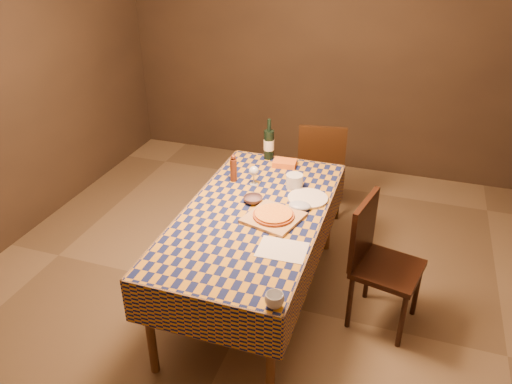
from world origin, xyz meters
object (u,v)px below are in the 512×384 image
(cutting_board, at_px, (273,218))
(white_plate, at_px, (308,198))
(bowl, at_px, (253,200))
(dining_table, at_px, (254,222))
(chair_right, at_px, (377,257))
(chair_far, at_px, (321,163))
(wine_bottle, at_px, (269,144))
(pizza, at_px, (274,215))

(cutting_board, relative_size, white_plate, 1.18)
(white_plate, bearing_deg, bowl, -155.60)
(dining_table, relative_size, bowl, 13.76)
(chair_right, bearing_deg, white_plate, 160.90)
(chair_far, distance_m, chair_right, 1.46)
(chair_far, xyz_separation_m, chair_right, (0.66, -1.30, 0.00))
(wine_bottle, height_order, chair_right, wine_bottle)
(pizza, bearing_deg, chair_right, 11.72)
(dining_table, distance_m, wine_bottle, 0.90)
(dining_table, bearing_deg, pizza, -15.08)
(bowl, xyz_separation_m, white_plate, (0.36, 0.16, -0.01))
(chair_right, bearing_deg, bowl, 178.45)
(chair_far, bearing_deg, chair_right, -63.22)
(white_plate, bearing_deg, pizza, -115.31)
(cutting_board, height_order, chair_far, chair_far)
(cutting_board, relative_size, wine_bottle, 0.98)
(chair_far, bearing_deg, wine_bottle, -122.09)
(dining_table, height_order, pizza, pizza)
(pizza, bearing_deg, chair_far, 88.69)
(pizza, height_order, chair_far, chair_far)
(wine_bottle, xyz_separation_m, chair_far, (0.34, 0.55, -0.38))
(wine_bottle, bearing_deg, dining_table, -79.55)
(cutting_board, distance_m, pizza, 0.02)
(pizza, xyz_separation_m, chair_right, (0.69, 0.14, -0.28))
(cutting_board, relative_size, chair_far, 0.36)
(bowl, distance_m, chair_far, 1.33)
(dining_table, xyz_separation_m, white_plate, (0.31, 0.29, 0.08))
(dining_table, distance_m, white_plate, 0.43)
(pizza, bearing_deg, bowl, 140.09)
(white_plate, distance_m, chair_far, 1.15)
(cutting_board, height_order, pizza, pizza)
(white_plate, bearing_deg, wine_bottle, 129.28)
(bowl, xyz_separation_m, chair_right, (0.89, -0.02, -0.27))
(dining_table, relative_size, cutting_board, 5.49)
(chair_far, relative_size, chair_right, 1.00)
(dining_table, height_order, bowl, bowl)
(bowl, xyz_separation_m, chair_far, (0.23, 1.28, -0.27))
(cutting_board, xyz_separation_m, chair_right, (0.69, 0.14, -0.26))
(dining_table, bearing_deg, wine_bottle, 100.45)
(pizza, relative_size, bowl, 2.11)
(cutting_board, bearing_deg, bowl, 140.09)
(wine_bottle, distance_m, chair_far, 0.75)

